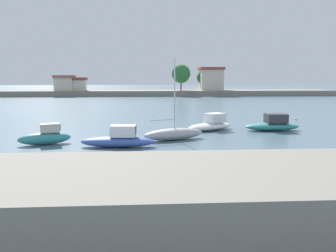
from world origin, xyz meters
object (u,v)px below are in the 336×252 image
(mooring_buoy_0, at_px, (296,119))
(mooring_buoy_3, at_px, (213,156))
(moored_boat_0, at_px, (45,137))
(moored_boat_1, at_px, (119,140))
(mooring_buoy_1, at_px, (290,126))
(moored_boat_2, at_px, (174,134))
(moored_boat_4, at_px, (273,125))
(mooring_buoy_2, at_px, (53,133))
(moored_boat_3, at_px, (211,124))

(mooring_buoy_0, height_order, mooring_buoy_3, mooring_buoy_3)
(moored_boat_0, bearing_deg, mooring_buoy_0, 8.52)
(moored_boat_1, bearing_deg, mooring_buoy_0, 41.42)
(mooring_buoy_0, xyz_separation_m, mooring_buoy_3, (-13.36, -19.04, 0.02))
(mooring_buoy_1, height_order, mooring_buoy_3, mooring_buoy_1)
(moored_boat_2, distance_m, moored_boat_4, 10.59)
(mooring_buoy_0, xyz_separation_m, mooring_buoy_1, (-3.25, -6.10, 0.05))
(mooring_buoy_3, bearing_deg, moored_boat_1, 145.73)
(mooring_buoy_0, bearing_deg, mooring_buoy_2, -159.17)
(moored_boat_0, relative_size, moored_boat_2, 0.62)
(mooring_buoy_0, relative_size, mooring_buoy_2, 0.62)
(moored_boat_0, relative_size, moored_boat_4, 0.77)
(moored_boat_2, relative_size, mooring_buoy_3, 20.36)
(mooring_buoy_1, bearing_deg, moored_boat_0, -160.78)
(moored_boat_1, xyz_separation_m, mooring_buoy_1, (16.10, 8.85, -0.35))
(moored_boat_2, bearing_deg, moored_boat_0, 167.10)
(moored_boat_2, bearing_deg, mooring_buoy_3, -95.76)
(moored_boat_1, height_order, mooring_buoy_2, moored_boat_1)
(mooring_buoy_1, xyz_separation_m, mooring_buoy_2, (-22.07, -3.54, 0.03))
(moored_boat_0, height_order, mooring_buoy_0, moored_boat_0)
(moored_boat_4, height_order, mooring_buoy_0, moored_boat_4)
(moored_boat_2, height_order, moored_boat_4, moored_boat_2)
(mooring_buoy_2, bearing_deg, moored_boat_1, -41.69)
(moored_boat_0, height_order, mooring_buoy_3, moored_boat_0)
(moored_boat_2, relative_size, mooring_buoy_2, 14.76)
(moored_boat_0, bearing_deg, moored_boat_4, -3.55)
(moored_boat_0, bearing_deg, mooring_buoy_1, -1.01)
(moored_boat_1, relative_size, moored_boat_4, 1.06)
(moored_boat_4, height_order, mooring_buoy_2, moored_boat_4)
(moored_boat_2, bearing_deg, moored_boat_4, 3.52)
(moored_boat_1, distance_m, mooring_buoy_3, 7.26)
(moored_boat_3, bearing_deg, mooring_buoy_0, 2.47)
(moored_boat_2, xyz_separation_m, moored_boat_3, (3.93, 5.01, 0.05))
(moored_boat_3, distance_m, mooring_buoy_1, 8.12)
(moored_boat_1, bearing_deg, moored_boat_0, 170.17)
(moored_boat_1, xyz_separation_m, moored_boat_3, (8.08, 7.71, -0.01))
(moored_boat_0, height_order, mooring_buoy_2, moored_boat_0)
(moored_boat_4, xyz_separation_m, mooring_buoy_1, (2.32, 1.75, -0.37))
(moored_boat_4, height_order, mooring_buoy_3, moored_boat_4)
(moored_boat_2, distance_m, mooring_buoy_1, 13.45)
(moored_boat_3, relative_size, mooring_buoy_2, 12.03)
(mooring_buoy_2, xyz_separation_m, mooring_buoy_3, (11.97, -9.40, -0.06))
(moored_boat_3, height_order, mooring_buoy_0, moored_boat_3)
(moored_boat_1, relative_size, mooring_buoy_0, 20.19)
(moored_boat_1, bearing_deg, moored_boat_3, 47.39)
(moored_boat_3, height_order, mooring_buoy_3, moored_boat_3)
(moored_boat_0, relative_size, moored_boat_1, 0.73)
(mooring_buoy_3, bearing_deg, moored_boat_0, 154.79)
(mooring_buoy_2, bearing_deg, moored_boat_0, -83.18)
(moored_boat_2, distance_m, mooring_buoy_2, 10.45)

